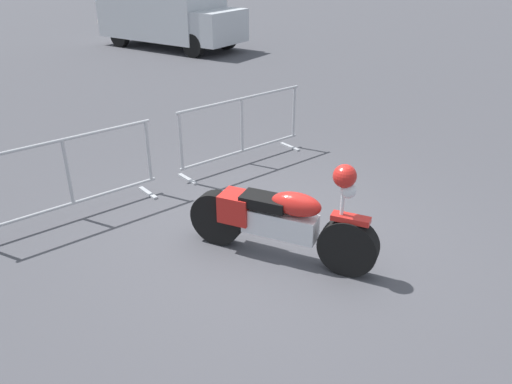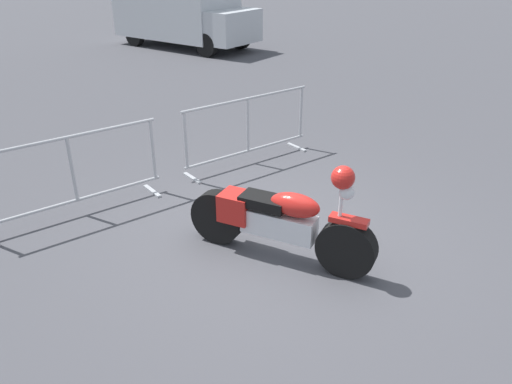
{
  "view_description": "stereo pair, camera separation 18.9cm",
  "coord_description": "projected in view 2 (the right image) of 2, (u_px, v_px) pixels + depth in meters",
  "views": [
    {
      "loc": [
        -3.48,
        -3.74,
        3.13
      ],
      "look_at": [
        -0.23,
        0.07,
        0.65
      ],
      "focal_mm": 35.0,
      "sensor_mm": 36.0,
      "label": 1
    },
    {
      "loc": [
        -3.33,
        -3.86,
        3.13
      ],
      "look_at": [
        -0.23,
        0.07,
        0.65
      ],
      "focal_mm": 35.0,
      "sensor_mm": 36.0,
      "label": 2
    }
  ],
  "objects": [
    {
      "name": "planter_island",
      "position": [
        163.0,
        15.0,
        23.32
      ],
      "size": [
        4.64,
        4.64,
        0.99
      ],
      "color": "#ADA89E",
      "rests_on": "ground"
    },
    {
      "name": "crowd_barrier_far",
      "position": [
        248.0,
        130.0,
        7.79
      ],
      "size": [
        2.33,
        0.47,
        1.07
      ],
      "rotation": [
        0.0,
        0.0,
        -0.01
      ],
      "color": "#9EA0A5",
      "rests_on": "ground"
    },
    {
      "name": "crowd_barrier_near",
      "position": [
        73.0,
        175.0,
        6.25
      ],
      "size": [
        2.33,
        0.47,
        1.07
      ],
      "rotation": [
        0.0,
        0.0,
        -0.01
      ],
      "color": "#9EA0A5",
      "rests_on": "ground"
    },
    {
      "name": "delivery_van",
      "position": [
        181.0,
        9.0,
        16.68
      ],
      "size": [
        3.23,
        5.34,
        2.31
      ],
      "rotation": [
        0.0,
        0.0,
        -1.3
      ],
      "color": "#B2B7BC",
      "rests_on": "ground"
    },
    {
      "name": "ground_plane",
      "position": [
        275.0,
        238.0,
        5.96
      ],
      "size": [
        120.0,
        120.0,
        0.0
      ],
      "primitive_type": "plane",
      "color": "#424247"
    },
    {
      "name": "motorcycle",
      "position": [
        279.0,
        220.0,
        5.4
      ],
      "size": [
        1.1,
        2.03,
        1.23
      ],
      "rotation": [
        0.0,
        0.0,
        -1.12
      ],
      "color": "black",
      "rests_on": "ground"
    }
  ]
}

